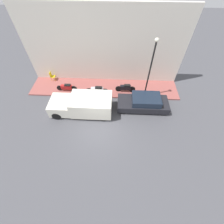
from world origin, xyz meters
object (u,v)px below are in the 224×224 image
at_px(motorcycle_red, 67,87).
at_px(scooter_silver, 97,90).
at_px(streetlamp, 151,66).
at_px(parked_car, 144,103).
at_px(motorcycle_black, 125,88).
at_px(delivery_van, 82,105).
at_px(cafe_chair, 52,76).

distance_m(motorcycle_red, scooter_silver, 2.98).
bearing_deg(streetlamp, parked_car, 170.00).
distance_m(motorcycle_black, streetlamp, 3.36).
height_order(scooter_silver, motorcycle_black, scooter_silver).
distance_m(delivery_van, cafe_chair, 5.52).
xyz_separation_m(motorcycle_red, cafe_chair, (1.54, 1.86, 0.11)).
xyz_separation_m(motorcycle_red, motorcycle_black, (0.14, -5.57, 0.03)).
xyz_separation_m(scooter_silver, streetlamp, (-0.10, -4.37, 2.78)).
height_order(delivery_van, streetlamp, streetlamp).
height_order(parked_car, motorcycle_black, parked_car).
distance_m(parked_car, motorcycle_red, 7.30).
bearing_deg(scooter_silver, cafe_chair, 68.81).
bearing_deg(streetlamp, scooter_silver, 88.70).
bearing_deg(parked_car, motorcycle_black, 38.62).
relative_size(streetlamp, cafe_chair, 5.78).
relative_size(parked_car, streetlamp, 0.80).
bearing_deg(delivery_van, motorcycle_black, -54.43).
xyz_separation_m(parked_car, motorcycle_black, (1.90, 1.52, -0.07)).
bearing_deg(parked_car, motorcycle_red, 76.05).
relative_size(motorcycle_red, motorcycle_black, 1.03).
bearing_deg(streetlamp, delivery_van, 110.55).
bearing_deg(cafe_chair, parked_car, -110.23).
bearing_deg(cafe_chair, motorcycle_black, -100.65).
bearing_deg(delivery_van, motorcycle_red, 38.82).
relative_size(motorcycle_red, cafe_chair, 2.07).
relative_size(parked_car, cafe_chair, 4.62).
distance_m(scooter_silver, cafe_chair, 5.17).
height_order(parked_car, scooter_silver, parked_car).
relative_size(scooter_silver, streetlamp, 0.40).
bearing_deg(motorcycle_black, delivery_van, 125.57).
xyz_separation_m(scooter_silver, cafe_chair, (1.87, 4.82, 0.05)).
relative_size(parked_car, delivery_van, 0.85).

